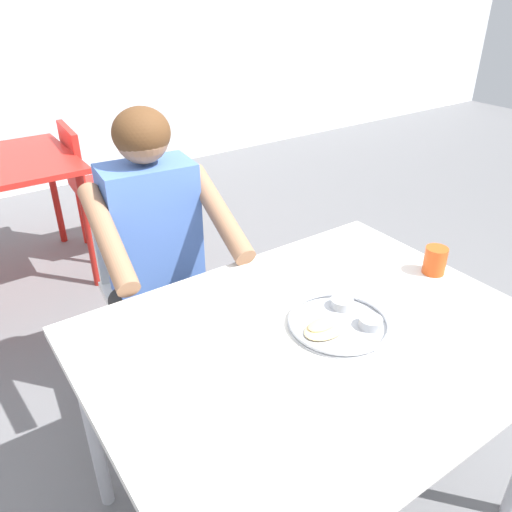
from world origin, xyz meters
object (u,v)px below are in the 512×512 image
object	(u,v)px
thali_tray	(340,322)
drinking_cup	(435,260)
table_foreground	(316,354)
chair_foreground	(148,277)
diner_foreground	(161,247)
chair_red_right	(93,180)

from	to	relation	value
thali_tray	drinking_cup	xyz separation A→B (m)	(0.46, 0.04, 0.04)
table_foreground	thali_tray	world-z (taller)	thali_tray
table_foreground	chair_foreground	size ratio (longest dim) A/B	1.50
chair_foreground	diner_foreground	bearing A→B (deg)	-94.50
thali_tray	chair_red_right	xyz separation A→B (m)	(0.00, 2.22, -0.26)
table_foreground	chair_red_right	size ratio (longest dim) A/B	1.47
table_foreground	chair_red_right	xyz separation A→B (m)	(0.09, 2.22, -0.18)
thali_tray	chair_red_right	world-z (taller)	chair_red_right
chair_foreground	chair_red_right	size ratio (longest dim) A/B	0.98
diner_foreground	table_foreground	bearing A→B (deg)	-80.86
drinking_cup	diner_foreground	world-z (taller)	diner_foreground
chair_foreground	diner_foreground	xyz separation A→B (m)	(-0.02, -0.21, 0.25)
thali_tray	drinking_cup	bearing A→B (deg)	4.60
thali_tray	diner_foreground	world-z (taller)	diner_foreground
chair_foreground	drinking_cup	bearing A→B (deg)	-55.17
diner_foreground	drinking_cup	bearing A→B (deg)	-47.21
drinking_cup	chair_foreground	world-z (taller)	drinking_cup
chair_red_right	chair_foreground	bearing A→B (deg)	-98.62
table_foreground	thali_tray	size ratio (longest dim) A/B	4.25
table_foreground	drinking_cup	bearing A→B (deg)	4.01
drinking_cup	chair_foreground	distance (m)	1.17
table_foreground	chair_foreground	distance (m)	0.99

